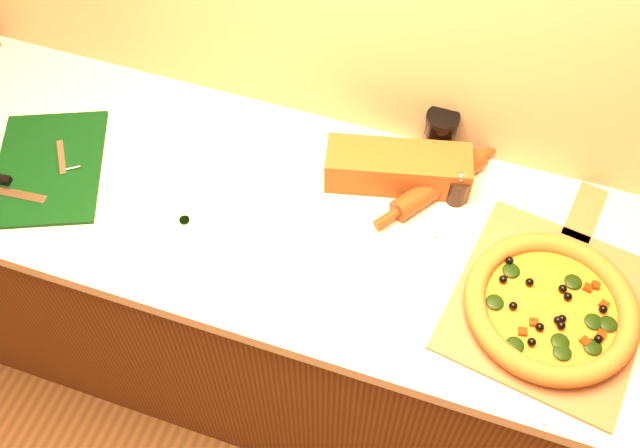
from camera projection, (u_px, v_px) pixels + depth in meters
The scene contains 10 objects.
cabinet at pixel (323, 314), 2.08m from camera, with size 2.80×0.65×0.86m, color #4D2310.
countertop at pixel (323, 226), 1.71m from camera, with size 2.84×0.68×0.04m, color beige.
pizza_peel at pixel (551, 299), 1.57m from camera, with size 0.46×0.62×0.01m.
pizza at pixel (550, 307), 1.53m from camera, with size 0.37×0.37×0.05m.
cutting_board at pixel (47, 168), 1.79m from camera, with size 0.38×0.44×0.03m.
bottle_cap at pixel (184, 220), 1.70m from camera, with size 0.02×0.02×0.01m, color black.
pepper_grinder at pixel (458, 189), 1.70m from camera, with size 0.05×0.05×0.10m.
rolling_pin at pixel (439, 184), 1.73m from camera, with size 0.24×0.35×0.06m.
bread_bag at pixel (398, 168), 1.73m from camera, with size 0.35×0.11×0.10m, color brown.
dark_jar at pixel (440, 134), 1.77m from camera, with size 0.08×0.08×0.13m.
Camera 1 is at (0.31, 0.49, 2.28)m, focal length 40.00 mm.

